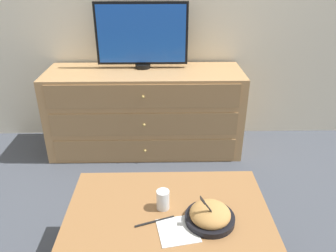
# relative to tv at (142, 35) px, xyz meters

# --- Properties ---
(ground_plane) EXTENTS (12.00, 12.00, 0.00)m
(ground_plane) POSITION_rel_tv_xyz_m (0.12, 0.20, -0.99)
(ground_plane) COLOR #474C56
(dresser) EXTENTS (1.62, 0.54, 0.72)m
(dresser) POSITION_rel_tv_xyz_m (0.01, -0.09, -0.63)
(dresser) COLOR tan
(dresser) RESTS_ON ground_plane
(tv) EXTENTS (0.74, 0.13, 0.53)m
(tv) POSITION_rel_tv_xyz_m (0.00, 0.00, 0.00)
(tv) COLOR black
(tv) RESTS_ON dresser
(coffee_table) EXTENTS (1.00, 0.61, 0.42)m
(coffee_table) POSITION_rel_tv_xyz_m (0.18, -1.40, -0.62)
(coffee_table) COLOR #9E6B3D
(coffee_table) RESTS_ON ground_plane
(takeout_bowl) EXTENTS (0.24, 0.24, 0.16)m
(takeout_bowl) POSITION_rel_tv_xyz_m (0.38, -1.50, -0.54)
(takeout_bowl) COLOR black
(takeout_bowl) RESTS_ON coffee_table
(drink_cup) EXTENTS (0.06, 0.06, 0.10)m
(drink_cup) POSITION_rel_tv_xyz_m (0.16, -1.41, -0.53)
(drink_cup) COLOR beige
(drink_cup) RESTS_ON coffee_table
(napkin) EXTENTS (0.21, 0.21, 0.00)m
(napkin) POSITION_rel_tv_xyz_m (0.22, -1.56, -0.57)
(napkin) COLOR white
(napkin) RESTS_ON coffee_table
(knife) EXTENTS (0.19, 0.07, 0.01)m
(knife) POSITION_rel_tv_xyz_m (0.12, -1.50, -0.57)
(knife) COLOR black
(knife) RESTS_ON coffee_table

